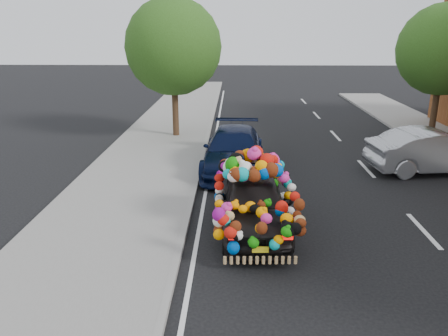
% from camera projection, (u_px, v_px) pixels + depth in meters
% --- Properties ---
extents(ground, '(100.00, 100.00, 0.00)m').
position_uv_depth(ground, '(279.00, 229.00, 10.95)').
color(ground, black).
rests_on(ground, ground).
extents(sidewalk, '(4.00, 60.00, 0.12)m').
position_uv_depth(sidewalk, '(109.00, 225.00, 11.03)').
color(sidewalk, gray).
rests_on(sidewalk, ground).
extents(kerb, '(0.15, 60.00, 0.13)m').
position_uv_depth(kerb, '(185.00, 226.00, 10.98)').
color(kerb, gray).
rests_on(kerb, ground).
extents(lane_markings, '(6.00, 50.00, 0.01)m').
position_uv_depth(lane_markings, '(423.00, 230.00, 10.87)').
color(lane_markings, silver).
rests_on(lane_markings, ground).
extents(tree_near_sidewalk, '(4.20, 4.20, 6.13)m').
position_uv_depth(tree_near_sidewalk, '(173.00, 47.00, 18.84)').
color(tree_near_sidewalk, '#332114').
rests_on(tree_near_sidewalk, ground).
extents(tree_far_b, '(4.00, 4.00, 5.90)m').
position_uv_depth(tree_far_b, '(443.00, 50.00, 19.08)').
color(tree_far_b, '#332114').
rests_on(tree_far_b, ground).
extents(plush_art_car, '(2.10, 4.28, 2.02)m').
position_uv_depth(plush_art_car, '(254.00, 189.00, 10.72)').
color(plush_art_car, black).
rests_on(plush_art_car, ground).
extents(navy_sedan, '(2.27, 5.05, 1.44)m').
position_uv_depth(navy_sedan, '(234.00, 150.00, 15.31)').
color(navy_sedan, black).
rests_on(navy_sedan, ground).
extents(silver_hatchback, '(4.72, 2.13, 1.50)m').
position_uv_depth(silver_hatchback, '(435.00, 151.00, 15.08)').
color(silver_hatchback, '#9EA1A6').
rests_on(silver_hatchback, ground).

